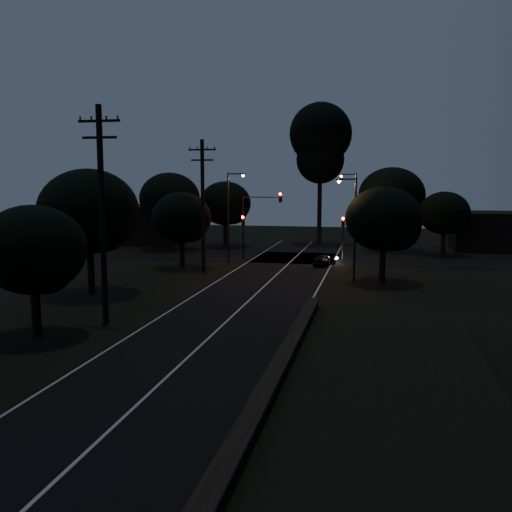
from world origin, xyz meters
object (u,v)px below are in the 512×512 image
at_px(streetlight_c, 353,222).
at_px(utility_pole_far, 203,204).
at_px(signal_left, 243,229).
at_px(tall_pine, 320,142).
at_px(streetlight_b, 353,209).
at_px(signal_mast, 261,213).
at_px(streetlight_a, 230,211).
at_px(utility_pole_mid, 102,212).
at_px(signal_right, 343,231).
at_px(car, 324,260).

bearing_deg(streetlight_c, utility_pole_far, 170.40).
height_order(signal_left, streetlight_c, streetlight_c).
relative_size(tall_pine, streetlight_b, 2.02).
bearing_deg(signal_mast, streetlight_a, -140.23).
xyz_separation_m(utility_pole_mid, streetlight_a, (0.69, 23.00, -1.10)).
relative_size(signal_mast, streetlight_c, 0.83).
height_order(streetlight_a, streetlight_b, same).
relative_size(utility_pole_far, signal_right, 2.56).
bearing_deg(car, utility_pole_mid, 83.92).
distance_m(signal_left, streetlight_c, 14.52).
bearing_deg(signal_right, signal_mast, 179.97).
height_order(streetlight_a, streetlight_c, streetlight_a).
bearing_deg(streetlight_a, streetlight_b, 29.48).
xyz_separation_m(signal_left, streetlight_a, (-0.71, -1.99, 1.80)).
bearing_deg(tall_pine, streetlight_a, -110.36).
height_order(signal_right, car, signal_right).
relative_size(signal_mast, streetlight_a, 0.78).
distance_m(tall_pine, streetlight_b, 13.75).
xyz_separation_m(tall_pine, streetlight_a, (-6.31, -17.00, -7.05)).
bearing_deg(streetlight_c, utility_pole_mid, -128.26).
bearing_deg(signal_right, car, -118.55).
bearing_deg(signal_mast, utility_pole_mid, -97.04).
height_order(utility_pole_mid, tall_pine, tall_pine).
bearing_deg(tall_pine, signal_mast, -104.62).
height_order(signal_right, streetlight_c, streetlight_c).
height_order(signal_left, car, signal_left).
distance_m(streetlight_c, car, 8.75).
distance_m(utility_pole_mid, signal_left, 25.19).
distance_m(signal_right, signal_mast, 7.66).
distance_m(signal_right, streetlight_c, 10.18).
relative_size(tall_pine, signal_left, 3.95).
relative_size(utility_pole_mid, utility_pole_far, 1.05).
bearing_deg(streetlight_a, signal_left, 70.41).
height_order(utility_pole_far, streetlight_a, utility_pole_far).
relative_size(signal_left, streetlight_a, 0.51).
distance_m(streetlight_b, car, 8.05).
height_order(tall_pine, signal_mast, tall_pine).
bearing_deg(signal_right, utility_pole_mid, -112.99).
bearing_deg(streetlight_b, utility_pole_far, -133.30).
bearing_deg(streetlight_b, streetlight_c, -87.86).
bearing_deg(utility_pole_far, signal_right, 37.00).
bearing_deg(streetlight_c, streetlight_a, 144.31).
xyz_separation_m(tall_pine, signal_mast, (-3.91, -15.01, -7.34)).
relative_size(utility_pole_mid, car, 3.61).
distance_m(tall_pine, streetlight_c, 26.50).
relative_size(streetlight_b, car, 2.63).
xyz_separation_m(utility_pole_mid, car, (9.20, 22.41, -5.22)).
bearing_deg(streetlight_c, car, 109.53).
xyz_separation_m(utility_pole_far, streetlight_b, (11.31, 12.00, -0.85)).
xyz_separation_m(streetlight_b, streetlight_c, (0.52, -14.00, -0.29)).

